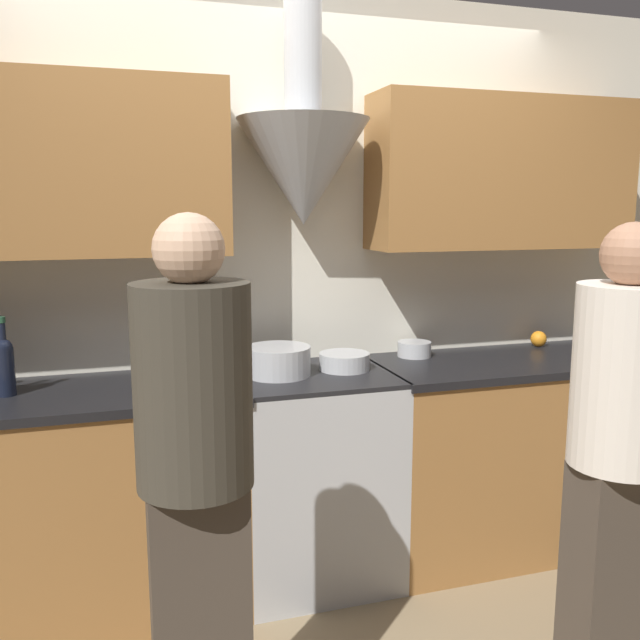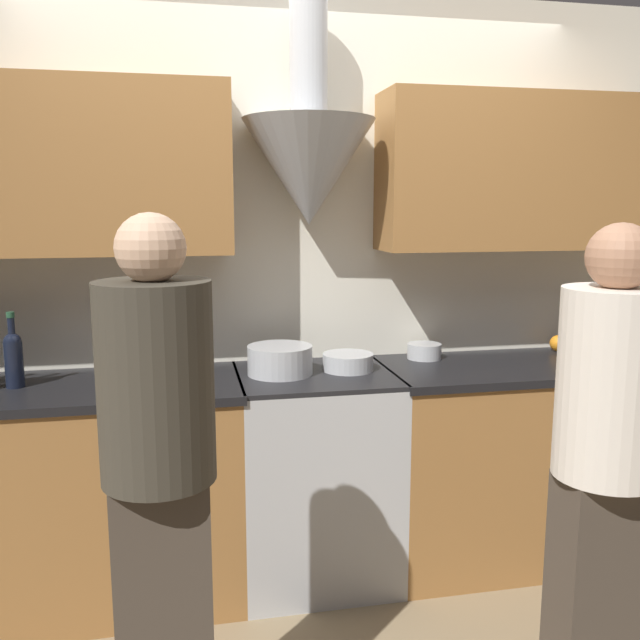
{
  "view_description": "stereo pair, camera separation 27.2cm",
  "coord_description": "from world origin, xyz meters",
  "views": [
    {
      "loc": [
        -0.81,
        -2.42,
        1.65
      ],
      "look_at": [
        0.0,
        0.2,
        1.19
      ],
      "focal_mm": 38.0,
      "sensor_mm": 36.0,
      "label": 1
    },
    {
      "loc": [
        -0.55,
        -2.49,
        1.65
      ],
      "look_at": [
        0.0,
        0.2,
        1.19
      ],
      "focal_mm": 38.0,
      "sensor_mm": 36.0,
      "label": 2
    }
  ],
  "objects": [
    {
      "name": "ground_plane",
      "position": [
        0.0,
        0.0,
        0.0
      ],
      "size": [
        12.0,
        12.0,
        0.0
      ],
      "primitive_type": "plane",
      "color": "#847051"
    },
    {
      "name": "wall_back",
      "position": [
        -0.03,
        0.56,
        1.49
      ],
      "size": [
        8.4,
        0.57,
        2.6
      ],
      "color": "silver",
      "rests_on": "ground_plane"
    },
    {
      "name": "counter_left",
      "position": [
        -1.06,
        0.3,
        0.47
      ],
      "size": [
        1.47,
        0.62,
        0.94
      ],
      "color": "#9E6B38",
      "rests_on": "ground_plane"
    },
    {
      "name": "counter_right",
      "position": [
        0.98,
        0.3,
        0.47
      ],
      "size": [
        1.32,
        0.62,
        0.94
      ],
      "color": "#9E6B38",
      "rests_on": "ground_plane"
    },
    {
      "name": "stove_range",
      "position": [
        0.0,
        0.3,
        0.47
      ],
      "size": [
        0.67,
        0.6,
        0.94
      ],
      "color": "#B7BABC",
      "rests_on": "ground_plane"
    },
    {
      "name": "wine_bottle_5",
      "position": [
        -1.22,
        0.32,
        1.06
      ],
      "size": [
        0.07,
        0.07,
        0.3
      ],
      "color": "black",
      "rests_on": "counter_left"
    },
    {
      "name": "stock_pot",
      "position": [
        -0.15,
        0.32,
        1.0
      ],
      "size": [
        0.28,
        0.28,
        0.12
      ],
      "color": "#B7BABC",
      "rests_on": "stove_range"
    },
    {
      "name": "mixing_bowl",
      "position": [
        0.15,
        0.33,
        0.97
      ],
      "size": [
        0.22,
        0.22,
        0.07
      ],
      "color": "#B7BABC",
      "rests_on": "stove_range"
    },
    {
      "name": "orange_fruit",
      "position": [
        1.27,
        0.5,
        0.98
      ],
      "size": [
        0.08,
        0.08,
        0.08
      ],
      "color": "orange",
      "rests_on": "counter_right"
    },
    {
      "name": "saucepan",
      "position": [
        0.56,
        0.48,
        0.97
      ],
      "size": [
        0.16,
        0.16,
        0.07
      ],
      "color": "#B7BABC",
      "rests_on": "counter_right"
    },
    {
      "name": "person_foreground_left",
      "position": [
        -0.63,
        -0.72,
        0.91
      ],
      "size": [
        0.3,
        0.3,
        1.63
      ],
      "color": "#473D33",
      "rests_on": "ground_plane"
    },
    {
      "name": "person_foreground_right",
      "position": [
        0.67,
        -0.78,
        0.89
      ],
      "size": [
        0.31,
        0.31,
        1.6
      ],
      "color": "#473D33",
      "rests_on": "ground_plane"
    }
  ]
}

